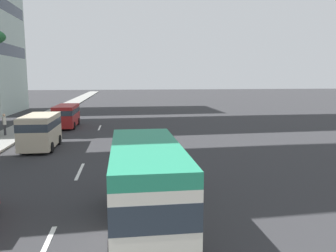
{
  "coord_description": "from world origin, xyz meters",
  "views": [
    {
      "loc": [
        -3.58,
        -2.37,
        5.0
      ],
      "look_at": [
        18.22,
        -5.3,
        1.76
      ],
      "focal_mm": 35.74,
      "sensor_mm": 36.0,
      "label": 1
    }
  ],
  "objects_px": {
    "van_lead": "(66,115)",
    "van_second": "(40,130)",
    "minibus_fourth": "(146,183)",
    "pedestrian_near_lamp": "(4,123)"
  },
  "relations": [
    {
      "from": "van_lead",
      "to": "van_second",
      "type": "distance_m",
      "value": 10.29
    },
    {
      "from": "minibus_fourth",
      "to": "pedestrian_near_lamp",
      "type": "xyz_separation_m",
      "value": [
        18.77,
        10.6,
        -0.4
      ]
    },
    {
      "from": "van_lead",
      "to": "minibus_fourth",
      "type": "bearing_deg",
      "value": 14.97
    },
    {
      "from": "van_second",
      "to": "minibus_fourth",
      "type": "xyz_separation_m",
      "value": [
        -13.45,
        -6.47,
        0.2
      ]
    },
    {
      "from": "van_lead",
      "to": "pedestrian_near_lamp",
      "type": "height_order",
      "value": "van_lead"
    },
    {
      "from": "van_lead",
      "to": "pedestrian_near_lamp",
      "type": "xyz_separation_m",
      "value": [
        -4.97,
        4.25,
        -0.1
      ]
    },
    {
      "from": "van_second",
      "to": "minibus_fourth",
      "type": "bearing_deg",
      "value": 25.68
    },
    {
      "from": "minibus_fourth",
      "to": "pedestrian_near_lamp",
      "type": "distance_m",
      "value": 21.56
    },
    {
      "from": "van_second",
      "to": "minibus_fourth",
      "type": "distance_m",
      "value": 14.92
    },
    {
      "from": "van_lead",
      "to": "minibus_fourth",
      "type": "xyz_separation_m",
      "value": [
        -23.74,
        -6.35,
        0.3
      ]
    }
  ]
}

